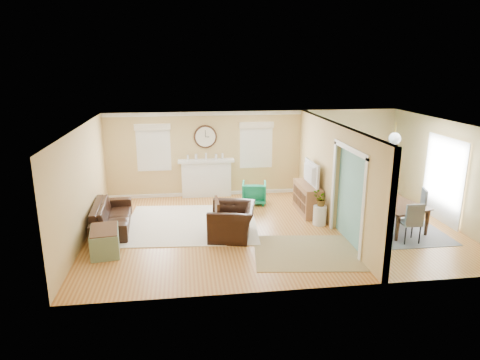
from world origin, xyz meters
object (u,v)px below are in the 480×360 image
green_chair (254,193)px  credenza (307,198)px  sofa (112,215)px  dining_table (388,213)px  eames_chair (232,221)px

green_chair → credenza: credenza is taller
sofa → green_chair: bearing=-73.0°
credenza → dining_table: bearing=-35.6°
eames_chair → credenza: size_ratio=0.87×
sofa → green_chair: size_ratio=3.14×
sofa → green_chair: 4.10m
sofa → eames_chair: bearing=-112.0°
green_chair → sofa: bearing=30.5°
eames_chair → credenza: bearing=134.8°
green_chair → credenza: size_ratio=0.51×
credenza → dining_table: (1.74, -1.25, -0.06)m
credenza → dining_table: size_ratio=0.71×
eames_chair → credenza: 2.67m
green_chair → credenza: bearing=153.7°
sofa → eames_chair: eames_chair is taller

